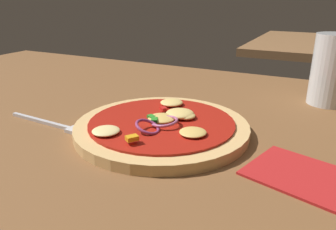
{
  "coord_description": "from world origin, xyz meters",
  "views": [
    {
      "loc": [
        0.24,
        -0.38,
        0.22
      ],
      "look_at": [
        0.03,
        0.03,
        0.05
      ],
      "focal_mm": 35.03,
      "sensor_mm": 36.0,
      "label": 1
    }
  ],
  "objects_px": {
    "pizza": "(162,126)",
    "fork": "(55,125)",
    "napkin": "(324,183)",
    "beer_glass": "(331,75)"
  },
  "relations": [
    {
      "from": "fork",
      "to": "napkin",
      "type": "height_order",
      "value": "fork"
    },
    {
      "from": "pizza",
      "to": "fork",
      "type": "distance_m",
      "value": 0.16
    },
    {
      "from": "fork",
      "to": "beer_glass",
      "type": "distance_m",
      "value": 0.47
    },
    {
      "from": "pizza",
      "to": "fork",
      "type": "xyz_separation_m",
      "value": [
        -0.15,
        -0.05,
        -0.01
      ]
    },
    {
      "from": "napkin",
      "to": "pizza",
      "type": "bearing_deg",
      "value": 168.28
    },
    {
      "from": "fork",
      "to": "beer_glass",
      "type": "height_order",
      "value": "beer_glass"
    },
    {
      "from": "pizza",
      "to": "napkin",
      "type": "bearing_deg",
      "value": -11.72
    },
    {
      "from": "beer_glass",
      "to": "napkin",
      "type": "relative_size",
      "value": 0.71
    },
    {
      "from": "fork",
      "to": "beer_glass",
      "type": "relative_size",
      "value": 1.4
    },
    {
      "from": "pizza",
      "to": "napkin",
      "type": "distance_m",
      "value": 0.22
    }
  ]
}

